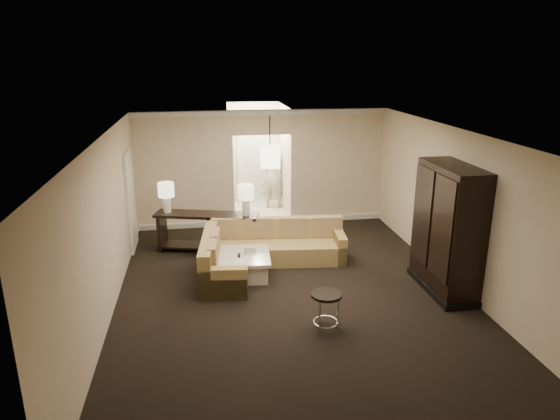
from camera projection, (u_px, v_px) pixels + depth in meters
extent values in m
plane|color=black|center=(293.00, 296.00, 8.69)|extent=(8.00, 8.00, 0.00)
cube|color=beige|center=(262.00, 168.00, 12.04)|extent=(6.00, 0.04, 2.80)
cube|color=beige|center=(375.00, 358.00, 4.50)|extent=(6.00, 0.04, 2.80)
cube|color=beige|center=(105.00, 230.00, 7.81)|extent=(0.04, 8.00, 2.80)
cube|color=beige|center=(461.00, 211.00, 8.73)|extent=(0.04, 8.00, 2.80)
cube|color=white|center=(294.00, 136.00, 7.86)|extent=(6.00, 8.00, 0.02)
cube|color=silver|center=(262.00, 113.00, 11.60)|extent=(6.00, 0.10, 0.12)
cube|color=silver|center=(263.00, 221.00, 12.39)|extent=(6.00, 0.10, 0.12)
cube|color=white|center=(131.00, 201.00, 10.56)|extent=(0.05, 0.90, 2.10)
cube|color=white|center=(258.00, 211.00, 13.40)|extent=(1.40, 2.00, 0.01)
cube|color=#F3E6C7|center=(231.00, 161.00, 12.88)|extent=(0.04, 2.00, 2.80)
cube|color=#F3E6C7|center=(284.00, 159.00, 13.09)|extent=(0.04, 2.00, 2.80)
cube|color=#F3E6C7|center=(253.00, 153.00, 13.93)|extent=(1.40, 0.04, 2.80)
cube|color=white|center=(254.00, 165.00, 14.00)|extent=(0.90, 0.05, 2.10)
cube|color=brown|center=(276.00, 251.00, 10.14)|extent=(2.86, 1.13, 0.39)
cube|color=brown|center=(225.00, 275.00, 9.07)|extent=(0.97, 1.38, 0.39)
cube|color=brown|center=(275.00, 228.00, 10.31)|extent=(2.80, 0.52, 0.43)
cube|color=brown|center=(209.00, 245.00, 9.38)|extent=(0.46, 2.24, 0.43)
cube|color=brown|center=(339.00, 246.00, 10.18)|extent=(0.27, 0.85, 0.58)
cube|color=brown|center=(223.00, 283.00, 8.51)|extent=(0.85, 0.27, 0.58)
cube|color=#998352|center=(225.00, 228.00, 10.21)|extent=(0.59, 0.21, 0.43)
cube|color=#998352|center=(259.00, 228.00, 10.24)|extent=(0.59, 0.21, 0.43)
cube|color=#998352|center=(293.00, 227.00, 10.28)|extent=(0.59, 0.21, 0.43)
cube|color=#998352|center=(327.00, 227.00, 10.31)|extent=(0.59, 0.21, 0.43)
cube|color=#998352|center=(215.00, 242.00, 9.46)|extent=(0.21, 0.57, 0.43)
cube|color=#998352|center=(213.00, 255.00, 8.84)|extent=(0.21, 0.57, 0.43)
cube|color=silver|center=(242.00, 267.00, 9.46)|extent=(1.02, 1.02, 0.36)
cube|color=silver|center=(242.00, 256.00, 9.40)|extent=(1.13, 1.13, 0.06)
cube|color=black|center=(239.00, 255.00, 9.33)|extent=(0.07, 0.17, 0.02)
cube|color=beige|center=(250.00, 251.00, 9.55)|extent=(0.26, 0.33, 0.01)
cube|color=black|center=(207.00, 215.00, 10.45)|extent=(2.23, 1.05, 0.06)
cube|color=black|center=(162.00, 232.00, 10.67)|extent=(0.19, 0.45, 0.79)
cube|color=black|center=(254.00, 235.00, 10.47)|extent=(0.19, 0.45, 0.79)
cube|color=black|center=(208.00, 246.00, 10.65)|extent=(2.12, 0.98, 0.04)
cube|color=black|center=(449.00, 230.00, 8.60)|extent=(0.63, 1.51, 2.27)
cube|color=black|center=(442.00, 229.00, 8.15)|extent=(0.03, 0.67, 1.73)
cube|color=black|center=(422.00, 215.00, 8.86)|extent=(0.03, 0.67, 1.73)
cube|color=black|center=(442.00, 287.00, 8.92)|extent=(0.67, 1.58, 0.11)
cylinder|color=black|center=(326.00, 295.00, 7.51)|extent=(0.47, 0.47, 0.04)
torus|color=silver|center=(326.00, 322.00, 7.64)|extent=(0.39, 0.39, 0.03)
cylinder|color=silver|center=(338.00, 312.00, 7.57)|extent=(0.03, 0.03, 0.56)
cylinder|color=silver|center=(320.00, 307.00, 7.75)|extent=(0.03, 0.03, 0.56)
cylinder|color=silver|center=(320.00, 317.00, 7.45)|extent=(0.03, 0.03, 0.56)
cylinder|color=white|center=(167.00, 204.00, 10.47)|extent=(0.16, 0.16, 0.35)
cylinder|color=beige|center=(166.00, 190.00, 10.38)|extent=(0.34, 0.34, 0.30)
cylinder|color=white|center=(246.00, 207.00, 10.30)|extent=(0.16, 0.16, 0.35)
cylinder|color=beige|center=(246.00, 192.00, 10.20)|extent=(0.34, 0.34, 0.30)
cylinder|color=black|center=(270.00, 130.00, 10.49)|extent=(0.02, 0.02, 0.60)
cube|color=beige|center=(270.00, 156.00, 10.65)|extent=(0.38, 0.38, 0.48)
imported|color=beige|center=(273.00, 173.00, 13.49)|extent=(0.75, 0.54, 1.94)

